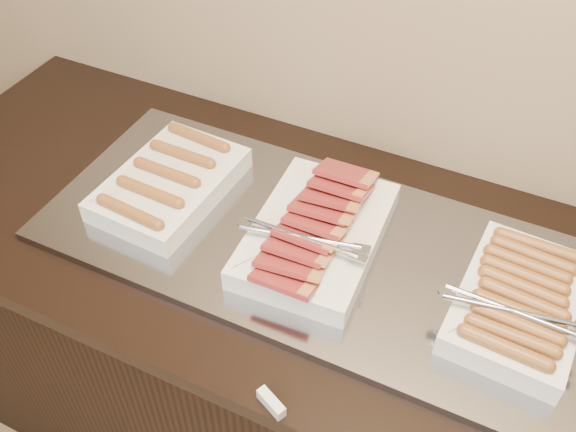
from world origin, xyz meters
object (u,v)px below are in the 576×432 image
object	(u,v)px
counter	(320,370)
warming_tray	(325,249)
dish_center	(316,232)
dish_left	(170,183)
dish_right	(519,303)

from	to	relation	value
counter	warming_tray	xyz separation A→B (m)	(-0.00, 0.00, 0.46)
counter	dish_center	bearing A→B (deg)	-172.09
dish_left	dish_right	size ratio (longest dim) A/B	1.03
counter	dish_right	distance (m)	0.63
counter	dish_right	world-z (taller)	dish_right
dish_left	dish_center	bearing A→B (deg)	2.17
counter	dish_center	xyz separation A→B (m)	(-0.03, -0.00, 0.50)
counter	dish_left	world-z (taller)	dish_left
counter	dish_center	size ratio (longest dim) A/B	5.32
counter	dish_right	bearing A→B (deg)	-0.69
counter	dish_center	world-z (taller)	dish_center
warming_tray	dish_center	bearing A→B (deg)	-170.31
dish_right	warming_tray	bearing A→B (deg)	-177.69
dish_center	dish_left	bearing A→B (deg)	176.26
warming_tray	dish_right	distance (m)	0.39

